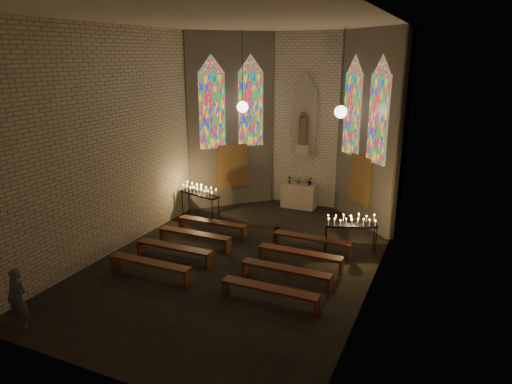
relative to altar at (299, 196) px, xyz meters
The scene contains 18 objects.
floor 5.47m from the altar, 90.00° to the right, with size 12.00×12.00×0.00m, color black.
room 3.83m from the altar, 90.00° to the right, with size 8.22×12.43×7.00m.
altar is the anchor object (origin of this frame).
flower_vase_left 0.78m from the altar, 166.87° to the right, with size 0.18×0.12×0.35m, color #4C723F.
flower_vase_center 0.67m from the altar, 116.07° to the left, with size 0.30×0.26×0.34m, color #4C723F.
flower_vase_right 0.81m from the altar, ahead, with size 0.19×0.16×0.35m, color #4C723F.
aisle_flower_pot 2.94m from the altar, 86.31° to the right, with size 0.22×0.22×0.39m, color #4C723F.
votive_stand_left 4.22m from the altar, 135.94° to the right, with size 1.81×0.88×1.29m.
votive_stand_right 4.75m from the altar, 50.81° to the right, with size 1.68×0.95×1.21m.
pew_left_0 4.43m from the altar, 114.55° to the right, with size 2.57×0.36×0.49m.
pew_right_0 4.43m from the altar, 65.45° to the right, with size 2.57×0.36×0.49m.
pew_left_1 5.55m from the altar, 109.39° to the right, with size 2.57×0.36×0.49m.
pew_right_1 5.55m from the altar, 70.61° to the right, with size 2.57×0.36×0.49m.
pew_left_2 6.69m from the altar, 105.98° to the right, with size 2.57×0.36×0.49m.
pew_right_2 6.69m from the altar, 74.02° to the right, with size 2.57×0.36×0.49m.
pew_left_3 7.85m from the altar, 103.57° to the right, with size 2.57×0.36×0.49m.
pew_right_3 7.85m from the altar, 76.43° to the right, with size 2.57×0.36×0.49m.
visitor 11.35m from the altar, 105.70° to the right, with size 0.54×0.35×1.47m, color #464850.
Camera 1 is at (5.72, -11.73, 6.12)m, focal length 32.00 mm.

